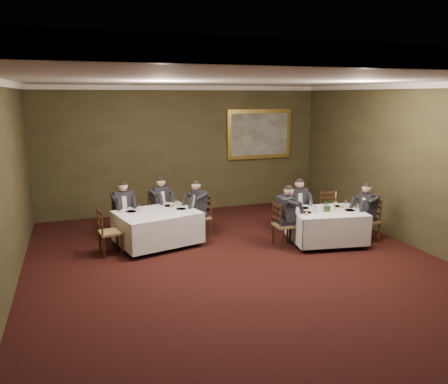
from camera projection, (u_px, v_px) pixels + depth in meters
ground at (250, 277)px, 7.97m from camera, size 10.00×10.00×0.00m
ceiling at (253, 79)px, 7.20m from camera, size 8.00×10.00×0.10m
back_wall at (183, 150)px, 12.20m from camera, size 8.00×0.10×3.50m
right_wall at (434, 171)px, 8.85m from camera, size 0.10×10.00×3.50m
crown_molding at (253, 83)px, 7.22m from camera, size 8.00×10.00×0.12m
table_main at (326, 224)px, 9.65m from camera, size 1.73×1.42×0.67m
table_second at (158, 226)px, 9.55m from camera, size 1.96×1.67×0.67m
chair_main_backleft at (296, 222)px, 10.38m from camera, size 0.45×0.43×1.00m
diner_main_backleft at (297, 213)px, 10.32m from camera, size 0.43×0.49×1.35m
chair_main_backright at (329, 221)px, 10.52m from camera, size 0.51×0.49×1.00m
chair_main_endleft at (284, 234)px, 9.52m from camera, size 0.42×0.44×1.00m
diner_main_endleft at (284, 224)px, 9.47m from camera, size 0.48×0.42×1.35m
chair_main_endright at (367, 229)px, 9.85m from camera, size 0.43×0.45×1.00m
diner_main_endright at (367, 220)px, 9.80m from camera, size 0.49×0.43×1.35m
chair_sec_backleft at (124, 226)px, 10.06m from camera, size 0.50×0.49×1.00m
diner_sec_backleft at (124, 217)px, 10.00m from camera, size 0.48×0.54×1.35m
chair_sec_backright at (160, 220)px, 10.54m from camera, size 0.58×0.57×1.00m
diner_sec_backright at (160, 211)px, 10.49m from camera, size 0.57×0.60×1.35m
chair_sec_endright at (200, 225)px, 10.16m from camera, size 0.49×0.51×1.00m
diner_sec_endright at (200, 216)px, 10.10m from camera, size 0.54×0.48×1.35m
chair_sec_endleft at (110, 242)px, 9.02m from camera, size 0.48×0.50×1.00m
centerpiece at (327, 205)px, 9.51m from camera, size 0.25×0.22×0.28m
candlestick at (335, 203)px, 9.65m from camera, size 0.06×0.06×0.42m
place_setting_table_main at (305, 206)px, 9.86m from camera, size 0.33×0.31×0.14m
place_setting_table_second at (133, 209)px, 9.57m from camera, size 0.33×0.31×0.14m
painting at (259, 134)px, 12.78m from camera, size 1.98×0.09×1.43m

